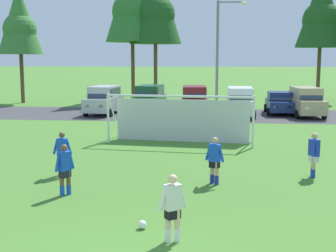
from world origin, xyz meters
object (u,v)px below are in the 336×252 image
object	(u,v)px
player_striker_near	(173,208)
parked_car_slot_center	(240,102)
parked_car_slot_left	(150,98)
parked_car_slot_right	(306,101)
player_winger_right	(63,154)
parked_car_slot_center_right	(279,103)
player_midfield_center	(314,155)
street_lamp	(220,61)
player_winger_left	(215,161)
parked_car_slot_center_left	(194,100)
player_defender_far	(65,170)
soccer_goal	(181,117)
soccer_ball	(142,225)
parked_car_slot_far_left	(104,100)

from	to	relation	value
player_striker_near	parked_car_slot_center	world-z (taller)	parked_car_slot_center
parked_car_slot_left	parked_car_slot_right	distance (m)	11.95
player_winger_right	parked_car_slot_center_right	bearing A→B (deg)	62.23
player_midfield_center	street_lamp	xyz separation A→B (m)	(-3.36, 13.89, 3.31)
player_winger_left	parked_car_slot_center_left	world-z (taller)	parked_car_slot_center_left
parked_car_slot_left	parked_car_slot_right	world-z (taller)	same
player_midfield_center	player_defender_far	world-z (taller)	same
player_striker_near	parked_car_slot_left	size ratio (longest dim) A/B	0.35
player_striker_near	parked_car_slot_center	bearing A→B (deg)	83.39
player_defender_far	street_lamp	world-z (taller)	street_lamp
player_winger_left	parked_car_slot_center_right	world-z (taller)	parked_car_slot_center_right
player_winger_left	parked_car_slot_center_right	size ratio (longest dim) A/B	0.39
soccer_goal	parked_car_slot_center	xyz separation A→B (m)	(3.53, 10.76, -0.18)
player_defender_far	player_winger_right	xyz separation A→B (m)	(-0.87, 2.32, 0.00)
player_defender_far	parked_car_slot_center_right	world-z (taller)	parked_car_slot_center_right
parked_car_slot_center_right	soccer_goal	bearing A→B (deg)	-117.65
player_striker_near	parked_car_slot_center_right	size ratio (longest dim) A/B	0.39
soccer_ball	player_winger_right	world-z (taller)	player_winger_right
parked_car_slot_center	street_lamp	bearing A→B (deg)	-115.19
player_winger_right	street_lamp	xyz separation A→B (m)	(5.80, 14.65, 3.31)
parked_car_slot_far_left	parked_car_slot_center	xyz separation A→B (m)	(10.34, -0.40, 0.00)
parked_car_slot_far_left	parked_car_slot_right	distance (m)	15.20
parked_car_slot_center_left	soccer_goal	bearing A→B (deg)	-90.50
soccer_goal	parked_car_slot_far_left	xyz separation A→B (m)	(-6.81, 11.16, -0.18)
player_winger_left	parked_car_slot_center_left	xyz separation A→B (m)	(-1.65, 19.65, 0.29)
player_winger_right	parked_car_slot_center	world-z (taller)	parked_car_slot_center
player_defender_far	parked_car_slot_left	distance (m)	22.21
soccer_ball	parked_car_slot_far_left	world-z (taller)	parked_car_slot_far_left
parked_car_slot_center_left	player_winger_right	bearing A→B (deg)	-101.61
soccer_ball	parked_car_slot_center_left	bearing A→B (deg)	89.61
player_striker_near	player_winger_right	size ratio (longest dim) A/B	1.00
parked_car_slot_center	player_striker_near	bearing A→B (deg)	-96.61
player_winger_left	street_lamp	xyz separation A→B (m)	(0.22, 15.18, 3.31)
player_defender_far	parked_car_slot_left	bearing A→B (deg)	91.37
parked_car_slot_left	player_winger_left	bearing A→B (deg)	-75.62
parked_car_slot_center_left	street_lamp	distance (m)	5.71
player_winger_left	parked_car_slot_left	distance (m)	21.08
parked_car_slot_left	parked_car_slot_center	bearing A→B (deg)	-15.30
player_defender_far	parked_car_slot_center	world-z (taller)	parked_car_slot_center
soccer_goal	parked_car_slot_far_left	world-z (taller)	soccer_goal
soccer_ball	parked_car_slot_left	xyz separation A→B (m)	(-3.43, 24.81, 1.00)
street_lamp	player_winger_left	bearing A→B (deg)	-90.83
parked_car_slot_far_left	parked_car_slot_right	world-z (taller)	same
player_midfield_center	player_defender_far	bearing A→B (deg)	-159.60
parked_car_slot_center	street_lamp	xyz separation A→B (m)	(-1.56, -3.31, 3.02)
player_defender_far	player_winger_left	xyz separation A→B (m)	(4.70, 1.79, 0.00)
player_winger_right	player_midfield_center	bearing A→B (deg)	4.75
player_striker_near	parked_car_slot_right	bearing A→B (deg)	72.60
soccer_goal	parked_car_slot_left	bearing A→B (deg)	105.36
parked_car_slot_far_left	soccer_ball	bearing A→B (deg)	-73.83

